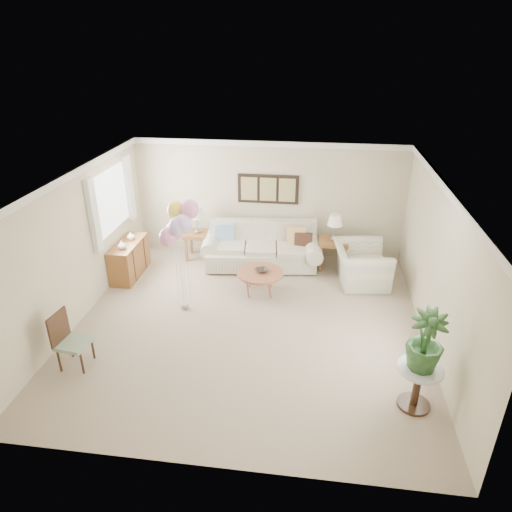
{
  "coord_description": "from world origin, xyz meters",
  "views": [
    {
      "loc": [
        1.02,
        -6.66,
        4.59
      ],
      "look_at": [
        0.05,
        0.6,
        1.05
      ],
      "focal_mm": 32.0,
      "sensor_mm": 36.0,
      "label": 1
    }
  ],
  "objects_px": {
    "sofa": "(262,249)",
    "balloon_cluster": "(178,224)",
    "accent_chair": "(69,339)",
    "armchair": "(361,265)",
    "coffee_table": "(260,274)"
  },
  "relations": [
    {
      "from": "coffee_table",
      "to": "accent_chair",
      "type": "height_order",
      "value": "accent_chair"
    },
    {
      "from": "armchair",
      "to": "balloon_cluster",
      "type": "height_order",
      "value": "balloon_cluster"
    },
    {
      "from": "sofa",
      "to": "accent_chair",
      "type": "height_order",
      "value": "sofa"
    },
    {
      "from": "sofa",
      "to": "accent_chair",
      "type": "xyz_separation_m",
      "value": [
        -2.47,
        -3.78,
        0.1
      ]
    },
    {
      "from": "accent_chair",
      "to": "sofa",
      "type": "bearing_deg",
      "value": 56.84
    },
    {
      "from": "coffee_table",
      "to": "sofa",
      "type": "bearing_deg",
      "value": 95.56
    },
    {
      "from": "sofa",
      "to": "balloon_cluster",
      "type": "relative_size",
      "value": 1.27
    },
    {
      "from": "armchair",
      "to": "balloon_cluster",
      "type": "relative_size",
      "value": 0.57
    },
    {
      "from": "accent_chair",
      "to": "balloon_cluster",
      "type": "distance_m",
      "value": 2.52
    },
    {
      "from": "coffee_table",
      "to": "balloon_cluster",
      "type": "height_order",
      "value": "balloon_cluster"
    },
    {
      "from": "coffee_table",
      "to": "accent_chair",
      "type": "relative_size",
      "value": 0.99
    },
    {
      "from": "coffee_table",
      "to": "balloon_cluster",
      "type": "bearing_deg",
      "value": -150.14
    },
    {
      "from": "sofa",
      "to": "coffee_table",
      "type": "bearing_deg",
      "value": -84.44
    },
    {
      "from": "armchair",
      "to": "coffee_table",
      "type": "bearing_deg",
      "value": 103.1
    },
    {
      "from": "accent_chair",
      "to": "balloon_cluster",
      "type": "bearing_deg",
      "value": 54.97
    }
  ]
}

